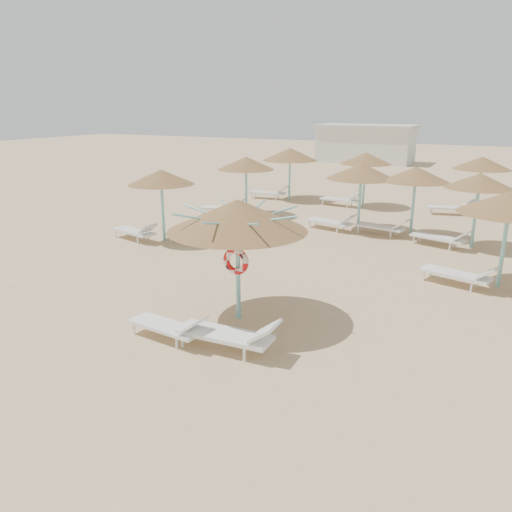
% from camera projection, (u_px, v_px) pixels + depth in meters
% --- Properties ---
extents(ground, '(120.00, 120.00, 0.00)m').
position_uv_depth(ground, '(225.00, 318.00, 11.89)').
color(ground, tan).
rests_on(ground, ground).
extents(main_palapa, '(3.19, 3.19, 2.86)m').
position_uv_depth(main_palapa, '(238.00, 216.00, 11.18)').
color(main_palapa, '#76CBCE').
rests_on(main_palapa, ground).
extents(lounger_main_a, '(1.93, 0.77, 0.68)m').
position_uv_depth(lounger_main_a, '(170.00, 326.00, 10.67)').
color(lounger_main_a, white).
rests_on(lounger_main_a, ground).
extents(lounger_main_b, '(2.21, 0.74, 0.79)m').
position_uv_depth(lounger_main_b, '(231.00, 334.00, 10.18)').
color(lounger_main_b, white).
rests_on(lounger_main_b, ground).
extents(palapa_field, '(19.13, 13.31, 2.72)m').
position_uv_depth(palapa_field, '(399.00, 175.00, 18.98)').
color(palapa_field, '#76CBCE').
rests_on(palapa_field, ground).
extents(service_hut, '(8.40, 4.40, 3.25)m').
position_uv_depth(service_hut, '(366.00, 143.00, 43.91)').
color(service_hut, silver).
rests_on(service_hut, ground).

